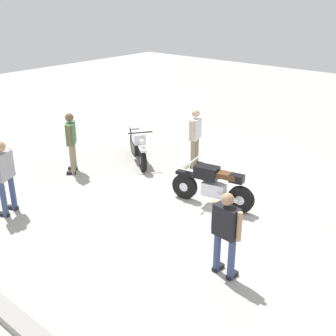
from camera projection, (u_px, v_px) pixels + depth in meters
ground_plane at (197, 214)px, 9.68m from camera, size 40.00×40.00×0.00m
curb_edge at (17, 322)px, 6.42m from camera, size 14.00×0.30×0.15m
motorcycle_silver_cruiser at (138, 145)px, 12.48m from camera, size 1.78×1.30×1.09m
motorcycle_black_cruiser at (212, 185)px, 9.91m from camera, size 2.07×0.69×1.09m
person_in_green_shirt at (71, 139)px, 11.57m from camera, size 0.55×0.55×1.72m
person_in_gray_shirt at (4, 173)px, 9.35m from camera, size 0.47×0.64×1.75m
person_in_black_shirt at (226, 230)px, 7.26m from camera, size 0.64×0.34×1.64m
person_in_white_shirt at (195, 134)px, 11.96m from camera, size 0.43×0.65×1.72m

